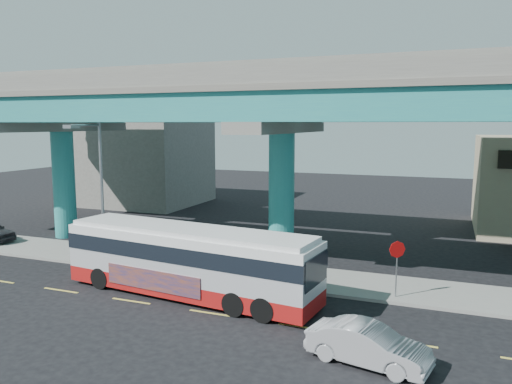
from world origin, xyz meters
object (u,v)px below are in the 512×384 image
at_px(sedan, 368,345).
at_px(transit_bus, 189,259).
at_px(stop_sign, 397,257).
at_px(street_lamp, 94,173).

bearing_deg(sedan, transit_bus, 79.01).
bearing_deg(stop_sign, sedan, -102.92).
bearing_deg(stop_sign, transit_bus, -173.13).
xyz_separation_m(street_lamp, stop_sign, (15.85, 0.74, -3.25)).
distance_m(sedan, street_lamp, 17.31).
distance_m(transit_bus, stop_sign, 9.43).
bearing_deg(street_lamp, sedan, -20.57).
height_order(transit_bus, stop_sign, transit_bus).
bearing_deg(transit_bus, street_lamp, 169.38).
bearing_deg(street_lamp, transit_bus, -17.22).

